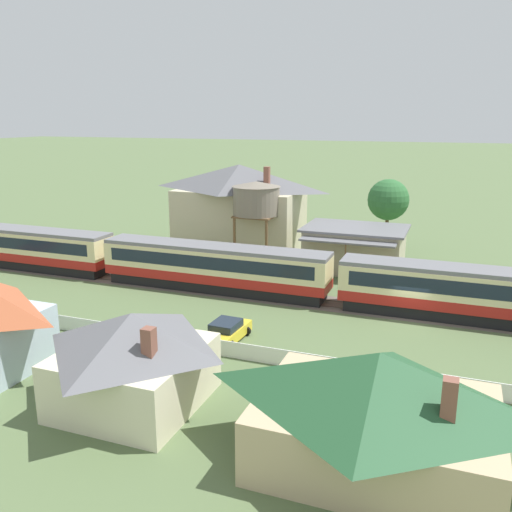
% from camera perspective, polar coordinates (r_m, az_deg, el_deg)
% --- Properties ---
extents(ground_plane, '(600.00, 600.00, 0.00)m').
position_cam_1_polar(ground_plane, '(40.99, 15.80, -6.54)').
color(ground_plane, '#566B42').
extents(passenger_train, '(82.53, 3.08, 3.90)m').
position_cam_1_polar(passenger_train, '(42.47, 8.72, -2.32)').
color(passenger_train, '#AD1E19').
rests_on(passenger_train, ground_plane).
extents(railway_track, '(140.85, 3.60, 0.04)m').
position_cam_1_polar(railway_track, '(42.39, 21.86, -6.34)').
color(railway_track, '#665B51').
rests_on(railway_track, ground_plane).
extents(station_building, '(9.61, 8.13, 4.16)m').
position_cam_1_polar(station_building, '(52.68, 10.35, 0.82)').
color(station_building, '#BCB293').
rests_on(station_building, ground_plane).
extents(station_house_grey_roof, '(14.30, 8.14, 9.36)m').
position_cam_1_polar(station_house_grey_roof, '(59.38, -1.76, 5.26)').
color(station_house_grey_roof, beige).
rests_on(station_house_grey_roof, ground_plane).
extents(water_tower, '(4.90, 4.90, 8.09)m').
position_cam_1_polar(water_tower, '(54.51, 0.03, 6.00)').
color(water_tower, brown).
rests_on(water_tower, ground_plane).
extents(cottage_grey_roof, '(7.07, 7.39, 4.89)m').
position_cam_1_polar(cottage_grey_roof, '(28.42, -12.77, -10.35)').
color(cottage_grey_roof, beige).
rests_on(cottage_grey_roof, ground_plane).
extents(cottage_dark_green_roof, '(10.58, 7.57, 5.08)m').
position_cam_1_polar(cottage_dark_green_roof, '(23.79, 12.59, -15.26)').
color(cottage_dark_green_roof, tan).
rests_on(cottage_dark_green_roof, ground_plane).
extents(picket_fence_front, '(48.75, 0.06, 1.05)m').
position_cam_1_polar(picket_fence_front, '(37.03, -13.77, -7.82)').
color(picket_fence_front, white).
rests_on(picket_fence_front, ground_plane).
extents(parked_car_yellow, '(2.42, 4.09, 1.36)m').
position_cam_1_polar(parked_car_yellow, '(35.94, -3.11, -7.91)').
color(parked_car_yellow, yellow).
rests_on(parked_car_yellow, ground_plane).
extents(yard_tree_0, '(4.45, 4.45, 7.84)m').
position_cam_1_polar(yard_tree_0, '(60.58, 13.75, 5.76)').
color(yard_tree_0, '#4C3823').
rests_on(yard_tree_0, ground_plane).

